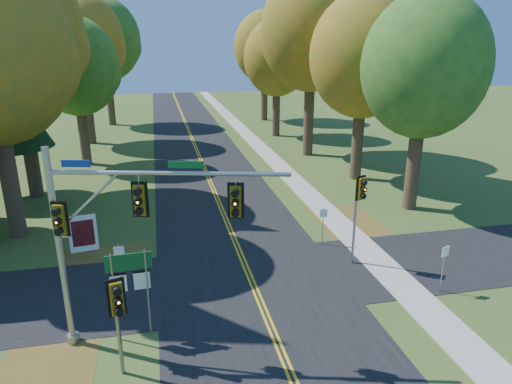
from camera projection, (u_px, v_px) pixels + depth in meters
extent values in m
plane|color=#2E4F1C|center=(261.00, 303.00, 18.14)|extent=(160.00, 160.00, 0.00)
cube|color=black|center=(261.00, 303.00, 18.13)|extent=(8.00, 160.00, 0.02)
cube|color=black|center=(251.00, 279.00, 19.99)|extent=(60.00, 6.00, 0.02)
cube|color=gold|center=(258.00, 303.00, 18.11)|extent=(0.10, 160.00, 0.01)
cube|color=gold|center=(263.00, 302.00, 18.15)|extent=(0.10, 160.00, 0.01)
cube|color=#9E998E|center=(403.00, 286.00, 19.38)|extent=(1.60, 160.00, 0.06)
cube|color=brown|center=(100.00, 273.00, 20.53)|extent=(4.00, 6.00, 0.00)
cube|color=brown|center=(357.00, 231.00, 25.07)|extent=(3.50, 8.00, 0.00)
cube|color=brown|center=(42.00, 384.00, 13.83)|extent=(3.00, 5.00, 0.00)
cylinder|color=#38281C|center=(9.00, 175.00, 23.44)|extent=(0.86, 0.86, 6.75)
sphere|color=#AE6F17|center=(32.00, 65.00, 23.19)|extent=(4.80, 4.80, 4.80)
cylinder|color=#38281C|center=(414.00, 161.00, 27.58)|extent=(0.83, 0.83, 6.08)
ellipsoid|color=#4B7C26|center=(425.00, 66.00, 25.83)|extent=(7.20, 7.20, 8.28)
sphere|color=#4B7C26|center=(435.00, 77.00, 27.35)|extent=(4.32, 4.32, 4.32)
sphere|color=#4B7C26|center=(413.00, 53.00, 24.68)|extent=(3.96, 3.96, 3.96)
cylinder|color=#38281C|center=(29.00, 142.00, 29.61)|extent=(0.89, 0.89, 7.42)
ellipsoid|color=#AE6F17|center=(11.00, 32.00, 27.50)|extent=(8.60, 8.60, 9.89)
sphere|color=#AE6F17|center=(48.00, 47.00, 29.32)|extent=(5.16, 5.16, 5.16)
cylinder|color=#38281C|center=(358.00, 137.00, 33.73)|extent=(0.84, 0.84, 6.30)
ellipsoid|color=#AE6F17|center=(364.00, 56.00, 31.91)|extent=(7.60, 7.60, 8.74)
sphere|color=#AE6F17|center=(375.00, 66.00, 33.51)|extent=(4.56, 4.56, 4.56)
sphere|color=#AE6F17|center=(351.00, 44.00, 30.69)|extent=(4.18, 4.18, 4.18)
cylinder|color=#38281C|center=(83.00, 131.00, 37.95)|extent=(0.81, 0.81, 5.62)
ellipsoid|color=#4B7C26|center=(76.00, 67.00, 36.32)|extent=(6.80, 6.80, 7.82)
sphere|color=#4B7C26|center=(96.00, 74.00, 37.75)|extent=(4.08, 4.08, 4.08)
sphere|color=#4B7C26|center=(57.00, 58.00, 35.23)|extent=(3.74, 3.74, 3.74)
cylinder|color=#38281C|center=(309.00, 113.00, 40.81)|extent=(0.90, 0.90, 7.65)
ellipsoid|color=#AE6F17|center=(312.00, 31.00, 38.64)|extent=(8.80, 8.80, 10.12)
sphere|color=#AE6F17|center=(325.00, 42.00, 40.50)|extent=(5.28, 5.28, 5.28)
sphere|color=#AE6F17|center=(298.00, 20.00, 37.24)|extent=(4.84, 4.84, 4.84)
cylinder|color=#38281C|center=(88.00, 109.00, 45.68)|extent=(0.87, 0.87, 6.98)
ellipsoid|color=#AE6F17|center=(81.00, 42.00, 43.69)|extent=(8.20, 8.20, 9.43)
sphere|color=#AE6F17|center=(101.00, 51.00, 45.42)|extent=(4.92, 4.92, 4.92)
sphere|color=#AE6F17|center=(62.00, 33.00, 42.38)|extent=(4.51, 4.51, 4.51)
cylinder|color=#38281C|center=(276.00, 109.00, 49.50)|extent=(0.82, 0.82, 5.85)
ellipsoid|color=#AE6F17|center=(277.00, 58.00, 47.82)|extent=(7.00, 7.00, 8.05)
sphere|color=#AE6F17|center=(287.00, 64.00, 49.29)|extent=(4.20, 4.20, 4.20)
sphere|color=#AE6F17|center=(267.00, 51.00, 46.70)|extent=(3.85, 3.85, 3.85)
cylinder|color=#38281C|center=(110.00, 95.00, 56.00)|extent=(0.88, 0.88, 7.20)
ellipsoid|color=#4B7C26|center=(104.00, 39.00, 53.95)|extent=(8.40, 8.40, 9.66)
sphere|color=#4B7C26|center=(120.00, 47.00, 55.72)|extent=(5.04, 5.04, 5.04)
sphere|color=#4B7C26|center=(90.00, 32.00, 52.61)|extent=(4.62, 4.62, 4.62)
cylinder|color=#38281C|center=(264.00, 95.00, 59.57)|extent=(0.85, 0.85, 6.53)
ellipsoid|color=#AE6F17|center=(265.00, 47.00, 57.69)|extent=(7.80, 7.80, 8.97)
sphere|color=#AE6F17|center=(274.00, 53.00, 59.33)|extent=(4.68, 4.68, 4.68)
sphere|color=#AE6F17|center=(255.00, 40.00, 56.44)|extent=(4.29, 4.29, 4.29)
cylinder|color=#38281C|center=(13.00, 173.00, 29.81)|extent=(0.50, 0.50, 3.42)
cone|color=black|center=(1.00, 105.00, 28.42)|extent=(5.60, 5.60, 5.45)
cylinder|color=#999EA2|center=(60.00, 251.00, 14.73)|extent=(0.22, 0.22, 6.91)
cylinder|color=#999EA2|center=(73.00, 338.00, 15.76)|extent=(0.43, 0.43, 0.30)
cylinder|color=#999EA2|center=(169.00, 173.00, 13.76)|extent=(7.20, 1.98, 0.14)
cylinder|color=#999EA2|center=(87.00, 203.00, 14.16)|extent=(2.18, 0.64, 2.04)
cylinder|color=#999EA2|center=(138.00, 179.00, 13.85)|extent=(0.04, 0.04, 0.36)
cube|color=#72590C|center=(140.00, 199.00, 14.06)|extent=(0.40, 0.37, 0.99)
cube|color=black|center=(140.00, 199.00, 14.06)|extent=(0.50, 0.16, 1.16)
sphere|color=orange|center=(138.00, 202.00, 13.84)|extent=(0.18, 0.18, 0.18)
cylinder|color=black|center=(137.00, 192.00, 13.74)|extent=(0.27, 0.21, 0.24)
cylinder|color=black|center=(138.00, 202.00, 13.84)|extent=(0.27, 0.21, 0.24)
cylinder|color=black|center=(139.00, 212.00, 13.94)|extent=(0.27, 0.21, 0.24)
cylinder|color=#999EA2|center=(236.00, 180.00, 13.74)|extent=(0.04, 0.04, 0.36)
cube|color=#72590C|center=(236.00, 201.00, 13.95)|extent=(0.40, 0.37, 0.99)
cube|color=black|center=(236.00, 201.00, 13.95)|extent=(0.50, 0.16, 1.16)
sphere|color=orange|center=(235.00, 203.00, 13.74)|extent=(0.18, 0.18, 0.18)
cylinder|color=black|center=(235.00, 193.00, 13.64)|extent=(0.27, 0.21, 0.24)
cylinder|color=black|center=(235.00, 203.00, 13.74)|extent=(0.27, 0.21, 0.24)
cylinder|color=black|center=(235.00, 213.00, 13.83)|extent=(0.27, 0.21, 0.24)
cube|color=#72590C|center=(61.00, 219.00, 14.20)|extent=(0.40, 0.37, 0.99)
cube|color=black|center=(61.00, 219.00, 14.20)|extent=(0.50, 0.16, 1.16)
sphere|color=orange|center=(57.00, 222.00, 13.99)|extent=(0.18, 0.18, 0.18)
cylinder|color=black|center=(56.00, 212.00, 13.89)|extent=(0.27, 0.21, 0.24)
cylinder|color=black|center=(57.00, 222.00, 13.99)|extent=(0.27, 0.21, 0.24)
cylinder|color=black|center=(59.00, 231.00, 14.09)|extent=(0.27, 0.21, 0.24)
cube|color=navy|center=(76.00, 164.00, 13.77)|extent=(0.87, 0.26, 0.22)
cube|color=#0C5926|center=(186.00, 165.00, 13.65)|extent=(1.06, 0.31, 0.22)
cylinder|color=#9B9EA4|center=(355.00, 221.00, 20.78)|extent=(0.12, 0.12, 4.25)
cube|color=#72590C|center=(360.00, 188.00, 20.09)|extent=(0.39, 0.37, 0.97)
cube|color=black|center=(360.00, 188.00, 20.09)|extent=(0.49, 0.16, 1.14)
sphere|color=orange|center=(364.00, 189.00, 19.90)|extent=(0.17, 0.17, 0.17)
cylinder|color=black|center=(364.00, 183.00, 19.80)|extent=(0.26, 0.21, 0.23)
cylinder|color=black|center=(364.00, 189.00, 19.90)|extent=(0.26, 0.21, 0.23)
cylinder|color=black|center=(363.00, 196.00, 20.00)|extent=(0.26, 0.21, 0.23)
cylinder|color=gray|center=(118.00, 327.00, 13.80)|extent=(0.13, 0.13, 3.35)
cube|color=#72590C|center=(116.00, 297.00, 13.25)|extent=(0.43, 0.40, 1.05)
cube|color=black|center=(116.00, 297.00, 13.25)|extent=(0.53, 0.18, 1.23)
sphere|color=orange|center=(118.00, 301.00, 13.05)|extent=(0.19, 0.19, 0.19)
cylinder|color=black|center=(117.00, 291.00, 12.95)|extent=(0.29, 0.23, 0.25)
cylinder|color=black|center=(118.00, 301.00, 13.05)|extent=(0.29, 0.23, 0.25)
cylinder|color=black|center=(119.00, 312.00, 13.16)|extent=(0.29, 0.23, 0.25)
cylinder|color=gray|center=(115.00, 298.00, 15.42)|extent=(0.07, 0.07, 3.29)
cylinder|color=gray|center=(148.00, 293.00, 15.71)|extent=(0.07, 0.07, 3.29)
cube|color=#0B4F1F|center=(128.00, 262.00, 15.20)|extent=(1.53, 0.15, 0.60)
cube|color=silver|center=(128.00, 262.00, 15.20)|extent=(1.31, 0.10, 0.09)
cube|color=silver|center=(119.00, 284.00, 15.34)|extent=(0.55, 0.08, 0.60)
cube|color=black|center=(118.00, 274.00, 15.23)|extent=(0.55, 0.04, 0.11)
cube|color=silver|center=(142.00, 281.00, 15.55)|extent=(0.55, 0.08, 0.60)
cube|color=black|center=(141.00, 271.00, 15.43)|extent=(0.55, 0.04, 0.11)
cube|color=white|center=(83.00, 233.00, 22.42)|extent=(1.35, 0.39, 1.85)
cube|color=maroon|center=(83.00, 233.00, 22.31)|extent=(1.02, 0.18, 1.33)
cube|color=white|center=(74.00, 249.00, 22.49)|extent=(0.09, 0.09, 0.31)
cube|color=white|center=(96.00, 246.00, 22.84)|extent=(0.09, 0.09, 0.31)
cylinder|color=gray|center=(323.00, 226.00, 23.08)|extent=(0.05, 0.05, 2.00)
cube|color=white|center=(324.00, 213.00, 22.83)|extent=(0.38, 0.08, 0.41)
cylinder|color=gray|center=(443.00, 268.00, 18.67)|extent=(0.05, 0.05, 2.12)
cube|color=white|center=(446.00, 252.00, 18.42)|extent=(0.39, 0.16, 0.43)
cylinder|color=gray|center=(121.00, 269.00, 18.56)|extent=(0.05, 0.05, 2.19)
cube|color=white|center=(119.00, 251.00, 18.29)|extent=(0.42, 0.03, 0.45)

